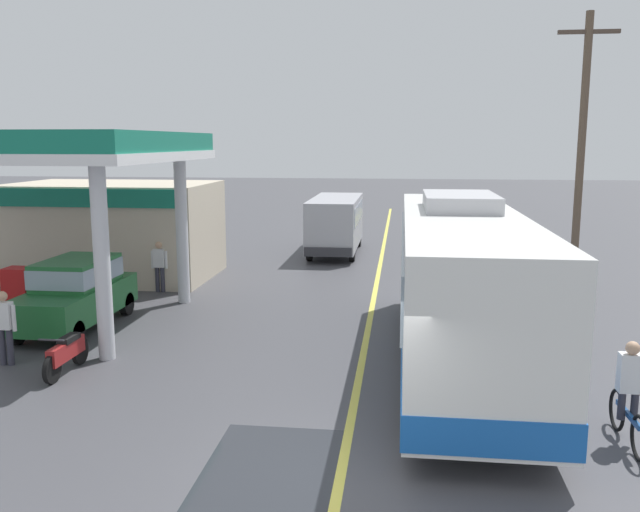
{
  "coord_description": "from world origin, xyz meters",
  "views": [
    {
      "loc": [
        0.81,
        -8.67,
        4.85
      ],
      "look_at": [
        -1.5,
        10.0,
        1.6
      ],
      "focal_mm": 37.21,
      "sensor_mm": 36.0,
      "label": 1
    }
  ],
  "objects_px": {
    "coach_bus_main": "(461,287)",
    "motorcycle_parked_forecourt": "(67,353)",
    "pedestrian_by_shop": "(159,264)",
    "pedestrian_near_pump": "(4,324)",
    "car_at_pump": "(76,290)",
    "minibus_opposing_lane": "(336,220)",
    "cyclist_on_shoulder": "(629,397)"
  },
  "relations": [
    {
      "from": "car_at_pump",
      "to": "pedestrian_by_shop",
      "type": "relative_size",
      "value": 2.53
    },
    {
      "from": "car_at_pump",
      "to": "pedestrian_near_pump",
      "type": "bearing_deg",
      "value": -92.07
    },
    {
      "from": "car_at_pump",
      "to": "pedestrian_by_shop",
      "type": "xyz_separation_m",
      "value": [
        0.65,
        4.35,
        -0.08
      ]
    },
    {
      "from": "cyclist_on_shoulder",
      "to": "minibus_opposing_lane",
      "type": "bearing_deg",
      "value": 109.99
    },
    {
      "from": "coach_bus_main",
      "to": "cyclist_on_shoulder",
      "type": "relative_size",
      "value": 6.07
    },
    {
      "from": "coach_bus_main",
      "to": "pedestrian_by_shop",
      "type": "bearing_deg",
      "value": 146.52
    },
    {
      "from": "cyclist_on_shoulder",
      "to": "motorcycle_parked_forecourt",
      "type": "distance_m",
      "value": 10.87
    },
    {
      "from": "cyclist_on_shoulder",
      "to": "pedestrian_near_pump",
      "type": "height_order",
      "value": "cyclist_on_shoulder"
    },
    {
      "from": "coach_bus_main",
      "to": "cyclist_on_shoulder",
      "type": "bearing_deg",
      "value": -57.1
    },
    {
      "from": "pedestrian_near_pump",
      "to": "cyclist_on_shoulder",
      "type": "bearing_deg",
      "value": -10.87
    },
    {
      "from": "car_at_pump",
      "to": "motorcycle_parked_forecourt",
      "type": "relative_size",
      "value": 2.33
    },
    {
      "from": "coach_bus_main",
      "to": "motorcycle_parked_forecourt",
      "type": "distance_m",
      "value": 8.56
    },
    {
      "from": "coach_bus_main",
      "to": "car_at_pump",
      "type": "xyz_separation_m",
      "value": [
        -9.76,
        1.68,
        -0.71
      ]
    },
    {
      "from": "minibus_opposing_lane",
      "to": "motorcycle_parked_forecourt",
      "type": "distance_m",
      "value": 16.59
    },
    {
      "from": "pedestrian_near_pump",
      "to": "pedestrian_by_shop",
      "type": "height_order",
      "value": "same"
    },
    {
      "from": "motorcycle_parked_forecourt",
      "to": "pedestrian_by_shop",
      "type": "distance_m",
      "value": 7.76
    },
    {
      "from": "pedestrian_near_pump",
      "to": "pedestrian_by_shop",
      "type": "bearing_deg",
      "value": 84.12
    },
    {
      "from": "car_at_pump",
      "to": "pedestrian_near_pump",
      "type": "relative_size",
      "value": 2.53
    },
    {
      "from": "pedestrian_by_shop",
      "to": "motorcycle_parked_forecourt",
      "type": "bearing_deg",
      "value": -83.93
    },
    {
      "from": "motorcycle_parked_forecourt",
      "to": "coach_bus_main",
      "type": "bearing_deg",
      "value": 11.42
    },
    {
      "from": "coach_bus_main",
      "to": "pedestrian_by_shop",
      "type": "relative_size",
      "value": 6.65
    },
    {
      "from": "car_at_pump",
      "to": "motorcycle_parked_forecourt",
      "type": "distance_m",
      "value": 3.7
    },
    {
      "from": "coach_bus_main",
      "to": "pedestrian_near_pump",
      "type": "xyz_separation_m",
      "value": [
        -9.87,
        -1.34,
        -0.79
      ]
    },
    {
      "from": "car_at_pump",
      "to": "minibus_opposing_lane",
      "type": "distance_m",
      "value": 13.87
    },
    {
      "from": "car_at_pump",
      "to": "pedestrian_by_shop",
      "type": "height_order",
      "value": "car_at_pump"
    },
    {
      "from": "minibus_opposing_lane",
      "to": "pedestrian_near_pump",
      "type": "height_order",
      "value": "minibus_opposing_lane"
    },
    {
      "from": "motorcycle_parked_forecourt",
      "to": "pedestrian_near_pump",
      "type": "xyz_separation_m",
      "value": [
        -1.58,
        0.34,
        0.49
      ]
    },
    {
      "from": "motorcycle_parked_forecourt",
      "to": "car_at_pump",
      "type": "bearing_deg",
      "value": 113.65
    },
    {
      "from": "minibus_opposing_lane",
      "to": "pedestrian_near_pump",
      "type": "bearing_deg",
      "value": -109.92
    },
    {
      "from": "coach_bus_main",
      "to": "pedestrian_by_shop",
      "type": "distance_m",
      "value": 10.95
    },
    {
      "from": "pedestrian_by_shop",
      "to": "car_at_pump",
      "type": "bearing_deg",
      "value": -98.48
    },
    {
      "from": "motorcycle_parked_forecourt",
      "to": "pedestrian_near_pump",
      "type": "distance_m",
      "value": 1.68
    }
  ]
}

